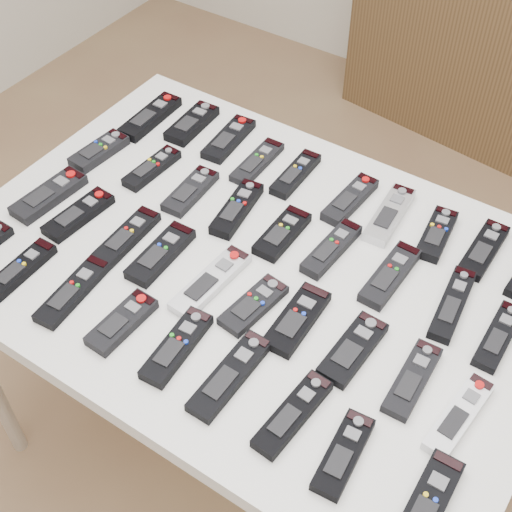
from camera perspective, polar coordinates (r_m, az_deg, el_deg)
The scene contains 38 objects.
ground at distance 2.11m, azimuth 0.30°, elevation -15.98°, with size 4.00×4.00×0.00m, color brown.
table at distance 1.54m, azimuth 0.00°, elevation -1.99°, with size 1.25×0.88×0.78m.
remote_0 at distance 1.88m, azimuth -8.45°, elevation 10.96°, with size 0.06×0.20×0.02m, color black.
remote_1 at distance 1.84m, azimuth -5.15°, elevation 10.52°, with size 0.06×0.16×0.02m, color black.
remote_2 at distance 1.79m, azimuth -2.20°, elevation 9.35°, with size 0.06×0.18×0.02m, color black.
remote_3 at distance 1.72m, azimuth 0.09°, elevation 7.53°, with size 0.05×0.17×0.02m, color black.
remote_4 at distance 1.68m, azimuth 3.18°, elevation 6.57°, with size 0.05×0.17×0.02m, color black.
remote_5 at distance 1.63m, azimuth 7.52°, elevation 4.49°, with size 0.05×0.17×0.02m, color black.
remote_6 at distance 1.61m, azimuth 10.63°, elevation 3.27°, with size 0.05×0.19×0.02m, color #B7B7BC.
remote_7 at distance 1.58m, azimuth 14.26°, elevation 1.70°, with size 0.05×0.15×0.02m, color black.
remote_8 at distance 1.58m, azimuth 17.75°, elevation 0.48°, with size 0.05×0.17×0.02m, color black.
remote_10 at distance 1.79m, azimuth -12.44°, elevation 8.20°, with size 0.06×0.15×0.02m, color black.
remote_11 at distance 1.72m, azimuth -8.33°, elevation 6.97°, with size 0.05×0.16×0.02m, color black.
remote_12 at distance 1.64m, azimuth -5.27°, elevation 5.19°, with size 0.06×0.16×0.02m, color black.
remote_13 at distance 1.59m, azimuth -1.54°, elevation 3.81°, with size 0.05×0.18×0.02m, color black.
remote_14 at distance 1.54m, azimuth 2.11°, elevation 1.81°, with size 0.06×0.16×0.02m, color black.
remote_15 at distance 1.51m, azimuth 6.05°, elevation 0.59°, with size 0.05×0.17×0.02m, color black.
remote_16 at distance 1.48m, azimuth 10.67°, elevation -1.52°, with size 0.05×0.18×0.02m, color black.
remote_17 at distance 1.46m, azimuth 15.43°, elevation -3.73°, with size 0.05×0.19×0.02m, color black.
remote_18 at distance 1.43m, azimuth 18.83°, elevation -6.11°, with size 0.05×0.17×0.02m, color black.
remote_19 at distance 1.69m, azimuth -16.23°, elevation 4.71°, with size 0.06×0.18×0.02m, color black.
remote_20 at distance 1.63m, azimuth -14.01°, elevation 3.24°, with size 0.06×0.17×0.02m, color black.
remote_21 at distance 1.56m, azimuth -10.26°, elevation 1.56°, with size 0.05×0.17×0.02m, color black.
remote_22 at distance 1.51m, azimuth -7.64°, elevation 0.18°, with size 0.06×0.18×0.02m, color black.
remote_23 at distance 1.45m, azimuth -3.65°, elevation -2.06°, with size 0.05×0.20×0.02m, color #B7B7BC.
remote_24 at distance 1.40m, azimuth -0.20°, elevation -3.95°, with size 0.06×0.15×0.02m, color black.
remote_25 at distance 1.38m, azimuth 3.30°, elevation -5.09°, with size 0.06×0.17×0.02m, color black.
remote_26 at distance 1.35m, azimuth 7.77°, elevation -7.40°, with size 0.06×0.17×0.02m, color black.
remote_27 at distance 1.33m, azimuth 12.40°, elevation -9.61°, with size 0.05×0.17×0.02m, color black.
remote_28 at distance 1.31m, azimuth 15.93°, elevation -12.18°, with size 0.05×0.18×0.02m, color silver.
remote_30 at distance 1.54m, azimuth -18.35°, elevation -1.03°, with size 0.05×0.17×0.02m, color black.
remote_31 at distance 1.47m, azimuth -14.43°, elevation -2.75°, with size 0.05×0.19×0.02m, color black.
remote_32 at distance 1.40m, azimuth -10.68°, elevation -5.22°, with size 0.06×0.15×0.02m, color black.
remote_33 at distance 1.35m, azimuth -6.35°, elevation -7.21°, with size 0.05×0.18×0.02m, color black.
remote_34 at distance 1.31m, azimuth -2.10°, elevation -9.51°, with size 0.05×0.20×0.02m, color black.
remote_35 at distance 1.26m, azimuth 2.96°, elevation -12.51°, with size 0.05×0.18×0.02m, color black.
remote_36 at distance 1.24m, azimuth 7.00°, elevation -15.45°, with size 0.05×0.16×0.02m, color black.
remote_37 at distance 1.22m, azimuth 13.49°, elevation -18.89°, with size 0.05×0.19×0.02m, color black.
Camera 1 is at (0.53, -0.81, 1.88)m, focal length 50.00 mm.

